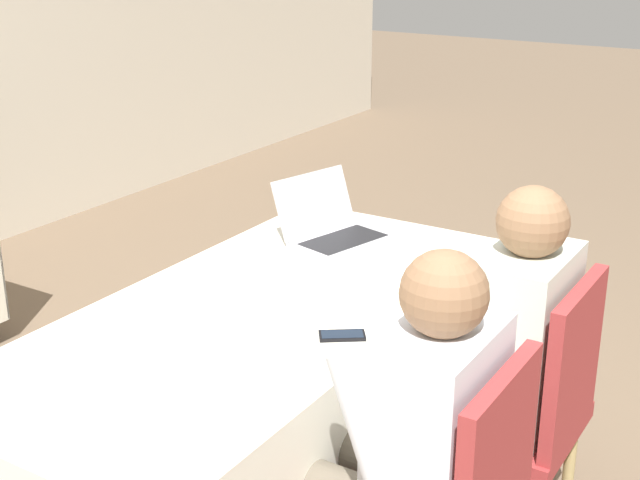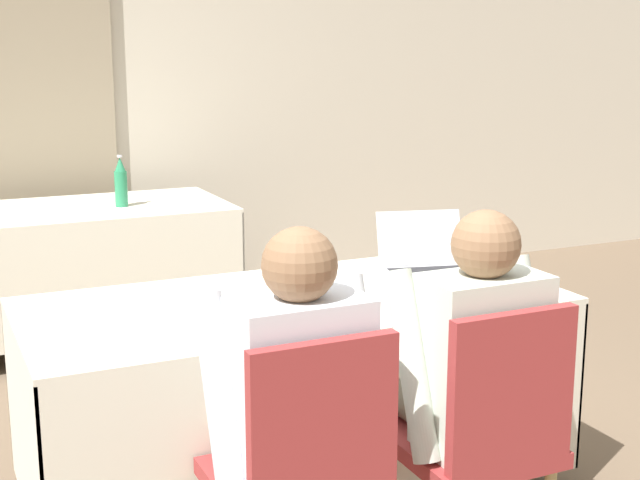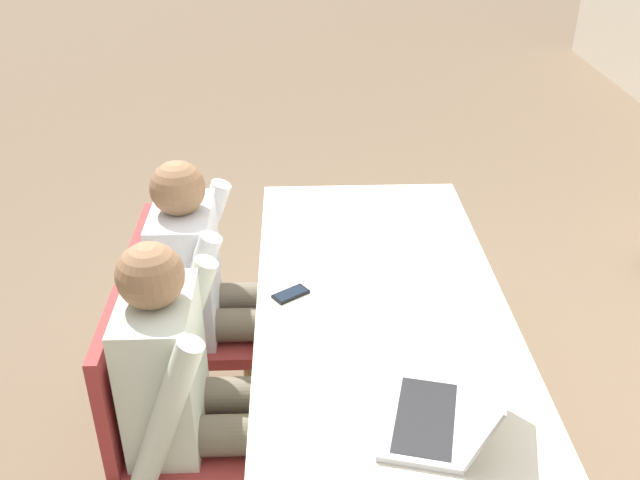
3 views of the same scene
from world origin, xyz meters
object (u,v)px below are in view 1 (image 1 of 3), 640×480
(person_white_shirt, at_px, (496,349))
(laptop, at_px, (334,230))
(chair_near_right, at_px, (526,407))
(cell_phone, at_px, (342,336))
(person_checkered_shirt, at_px, (406,443))

(person_white_shirt, bearing_deg, laptop, -112.84)
(laptop, distance_m, chair_near_right, 0.94)
(laptop, height_order, person_white_shirt, person_white_shirt)
(cell_phone, xyz_separation_m, person_white_shirt, (0.34, -0.32, -0.10))
(laptop, xyz_separation_m, person_white_shirt, (-0.31, -0.73, -0.14))
(laptop, bearing_deg, person_white_shirt, -98.35)
(chair_near_right, height_order, person_white_shirt, person_white_shirt)
(person_checkered_shirt, relative_size, person_white_shirt, 1.00)
(laptop, distance_m, person_checkered_shirt, 1.16)
(laptop, xyz_separation_m, person_checkered_shirt, (-0.89, -0.73, -0.14))
(laptop, bearing_deg, person_checkered_shirt, -125.93)
(person_checkered_shirt, bearing_deg, person_white_shirt, -180.00)
(chair_near_right, relative_size, person_checkered_shirt, 0.78)
(laptop, bearing_deg, cell_phone, -132.95)
(person_white_shirt, bearing_deg, cell_phone, -43.57)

